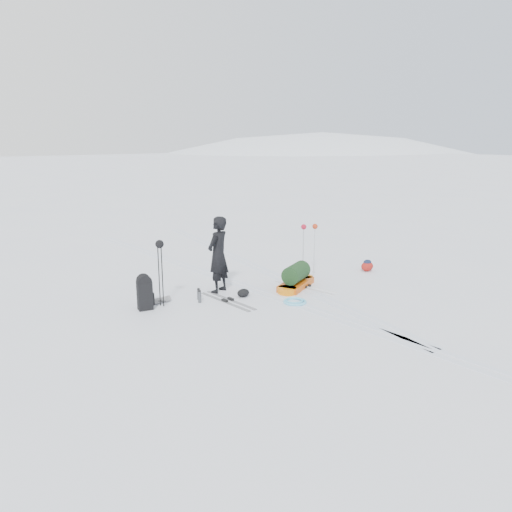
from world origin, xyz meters
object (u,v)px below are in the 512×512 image
(skier, at_px, (218,255))
(expedition_rucksack, at_px, (147,293))
(pulk_sled, at_px, (296,278))
(ski_poles_black, at_px, (160,252))

(skier, relative_size, expedition_rucksack, 2.14)
(skier, distance_m, pulk_sled, 2.14)
(skier, bearing_deg, expedition_rucksack, -22.78)
(skier, xyz_separation_m, ski_poles_black, (-1.62, -0.11, 0.31))
(skier, distance_m, ski_poles_black, 1.66)
(skier, xyz_separation_m, pulk_sled, (1.81, -0.88, -0.72))
(skier, bearing_deg, ski_poles_black, -21.45)
(ski_poles_black, bearing_deg, expedition_rucksack, -172.27)
(expedition_rucksack, height_order, ski_poles_black, ski_poles_black)
(skier, height_order, ski_poles_black, skier)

